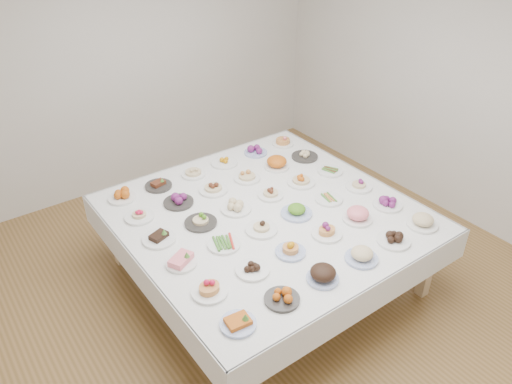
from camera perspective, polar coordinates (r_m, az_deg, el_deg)
room_envelope at (r=3.72m, az=0.30°, el=10.41°), size 5.02×5.02×2.81m
display_table at (r=4.39m, az=1.16°, el=-2.96°), size 2.41×2.41×0.75m
dish_0 at (r=3.32m, az=-2.08°, el=-14.39°), size 0.24×0.24×0.11m
dish_1 at (r=3.48m, az=3.00°, el=-11.75°), size 0.25×0.25×0.10m
dish_2 at (r=3.65m, az=7.67°, el=-9.16°), size 0.25×0.25×0.14m
dish_3 at (r=3.87m, az=12.05°, el=-6.73°), size 0.28×0.28×0.15m
dish_4 at (r=4.12m, az=15.49°, el=-4.95°), size 0.27×0.27×0.12m
dish_5 at (r=4.37m, az=18.57°, el=-2.91°), size 0.25×0.25×0.15m
dish_6 at (r=3.53m, az=-5.37°, el=-10.61°), size 0.25×0.25×0.15m
dish_7 at (r=3.71m, az=-0.41°, el=-8.60°), size 0.25×0.25×0.10m
dish_8 at (r=3.87m, az=3.97°, el=-6.38°), size 0.23×0.23×0.12m
dish_9 at (r=4.08m, az=8.13°, el=-4.16°), size 0.25×0.25×0.14m
dish_10 at (r=4.30m, az=11.58°, el=-2.34°), size 0.26×0.26×0.15m
dish_11 at (r=4.55m, az=14.85°, el=-0.99°), size 0.25×0.25×0.12m
dish_12 at (r=3.81m, az=-8.58°, el=-7.61°), size 0.24×0.24×0.11m
dish_13 at (r=3.96m, az=-3.69°, el=-5.80°), size 0.29×0.26×0.06m
dish_14 at (r=4.10m, az=0.63°, el=-3.85°), size 0.27×0.27×0.12m
dish_15 at (r=4.29m, az=4.68°, el=-1.79°), size 0.27×0.27×0.15m
dish_16 at (r=4.54m, az=8.31°, el=-0.69°), size 0.25×0.25×0.06m
dish_17 at (r=4.76m, az=11.70°, el=0.98°), size 0.24×0.24×0.12m
dish_18 at (r=4.07m, az=-11.06°, el=-4.85°), size 0.27×0.27×0.12m
dish_19 at (r=4.19m, az=-6.37°, el=-2.93°), size 0.27×0.27×0.14m
dish_20 at (r=4.35m, az=-2.31°, el=-1.42°), size 0.27×0.27×0.12m
dish_21 at (r=4.54m, az=1.69°, el=0.03°), size 0.23×0.23×0.11m
dish_22 at (r=4.74m, az=5.20°, el=1.64°), size 0.26×0.26×0.14m
dish_23 at (r=4.99m, az=8.46°, el=2.48°), size 0.25×0.25×0.05m
dish_24 at (r=4.36m, az=-13.23°, el=-2.37°), size 0.25×0.25×0.12m
dish_25 at (r=4.48m, az=-8.89°, el=-0.70°), size 0.27×0.27×0.12m
dish_26 at (r=4.62m, az=-4.92°, el=0.73°), size 0.26×0.26×0.13m
dish_27 at (r=4.79m, az=-1.04°, el=2.11°), size 0.25×0.25×0.14m
dish_28 at (r=4.99m, az=2.39°, el=3.55°), size 0.25×0.25×0.15m
dish_29 at (r=5.21m, az=5.60°, el=4.39°), size 0.27×0.27×0.11m
dish_30 at (r=4.65m, az=-15.12°, el=-0.22°), size 0.25×0.25×0.12m
dish_31 at (r=4.77m, az=-11.11°, el=0.94°), size 0.25×0.25×0.10m
dish_32 at (r=4.90m, az=-7.20°, el=2.44°), size 0.23×0.23×0.12m
dish_33 at (r=5.08m, az=-3.65°, el=3.65°), size 0.27×0.27×0.10m
dish_34 at (r=5.26m, az=-0.04°, el=4.87°), size 0.24×0.24×0.11m
dish_35 at (r=5.45m, az=3.10°, el=5.96°), size 0.23×0.23×0.13m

